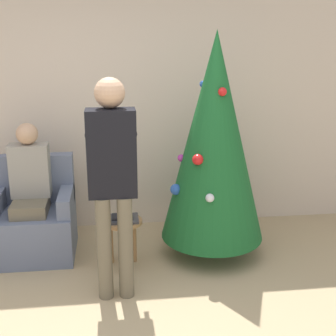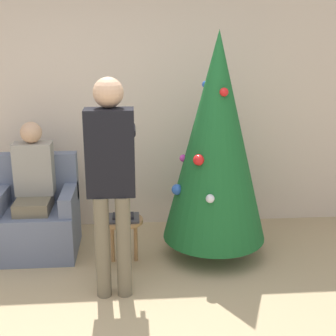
% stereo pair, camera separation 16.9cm
% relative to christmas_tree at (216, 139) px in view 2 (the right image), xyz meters
% --- Properties ---
extents(wall_back, '(8.00, 0.06, 2.70)m').
position_rel_christmas_tree_xyz_m(wall_back, '(-0.98, 0.84, 0.21)').
color(wall_back, beige).
rests_on(wall_back, ground_plane).
extents(christmas_tree, '(0.96, 0.96, 2.10)m').
position_rel_christmas_tree_xyz_m(christmas_tree, '(0.00, 0.00, 0.00)').
color(christmas_tree, brown).
rests_on(christmas_tree, ground_plane).
extents(armchair, '(0.77, 0.67, 0.93)m').
position_rel_christmas_tree_xyz_m(armchair, '(-1.69, 0.21, -0.81)').
color(armchair, slate).
rests_on(armchair, ground_plane).
extents(person_seated, '(0.36, 0.46, 1.27)m').
position_rel_christmas_tree_xyz_m(person_seated, '(-1.69, 0.19, -0.44)').
color(person_seated, '#6B604C').
rests_on(person_seated, ground_plane).
extents(person_standing, '(0.40, 0.57, 1.76)m').
position_rel_christmas_tree_xyz_m(person_standing, '(-0.93, -0.61, -0.09)').
color(person_standing, '#6B604C').
rests_on(person_standing, ground_plane).
extents(side_stool, '(0.36, 0.36, 0.45)m').
position_rel_christmas_tree_xyz_m(side_stool, '(-0.85, -0.15, -0.77)').
color(side_stool, '#A37547').
rests_on(side_stool, ground_plane).
extents(laptop, '(0.29, 0.23, 0.02)m').
position_rel_christmas_tree_xyz_m(laptop, '(-0.85, -0.15, -0.68)').
color(laptop, '#38383D').
rests_on(laptop, side_stool).
extents(book, '(0.19, 0.13, 0.02)m').
position_rel_christmas_tree_xyz_m(book, '(-0.85, -0.15, -0.66)').
color(book, black).
rests_on(book, laptop).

